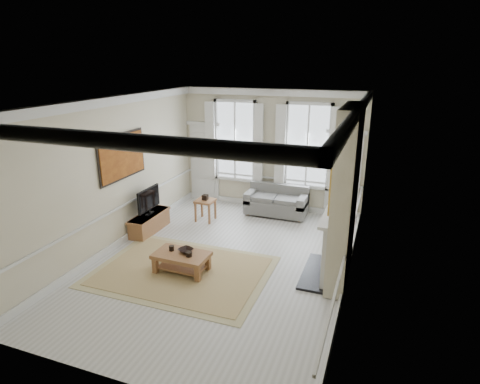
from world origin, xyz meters
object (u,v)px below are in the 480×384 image
at_px(side_table, 205,204).
at_px(coffee_table, 182,257).
at_px(sofa, 277,202).
at_px(tv_stand, 150,223).

height_order(side_table, coffee_table, side_table).
bearing_deg(side_table, sofa, 33.27).
height_order(side_table, tv_stand, side_table).
relative_size(coffee_table, tv_stand, 0.87).
height_order(sofa, coffee_table, sofa).
xyz_separation_m(side_table, tv_stand, (-1.02, -1.15, -0.24)).
distance_m(sofa, side_table, 2.02).
relative_size(sofa, tv_stand, 1.30).
bearing_deg(sofa, coffee_table, -104.29).
relative_size(side_table, tv_stand, 0.45).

